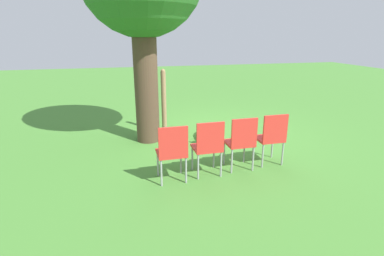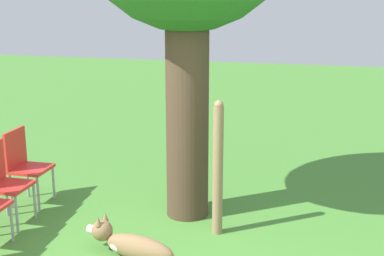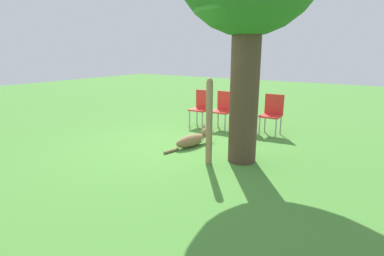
% 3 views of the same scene
% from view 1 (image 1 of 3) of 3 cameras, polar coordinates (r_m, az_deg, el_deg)
% --- Properties ---
extents(ground_plane, '(30.00, 30.00, 0.00)m').
position_cam_1_polar(ground_plane, '(6.85, 2.94, -1.26)').
color(ground_plane, '#478433').
extents(dog, '(1.28, 0.42, 0.39)m').
position_cam_1_polar(dog, '(6.48, 2.34, -1.06)').
color(dog, olive).
rests_on(dog, ground_plane).
extents(fence_post, '(0.11, 0.11, 1.47)m').
position_cam_1_polar(fence_post, '(6.83, -5.39, 5.07)').
color(fence_post, '#937551').
rests_on(fence_post, ground_plane).
extents(red_chair_0, '(0.43, 0.45, 0.93)m').
position_cam_1_polar(red_chair_0, '(5.32, 14.89, -1.41)').
color(red_chair_0, red).
rests_on(red_chair_0, ground_plane).
extents(red_chair_1, '(0.43, 0.45, 0.93)m').
position_cam_1_polar(red_chair_1, '(5.00, 9.35, -2.26)').
color(red_chair_1, red).
rests_on(red_chair_1, ground_plane).
extents(red_chair_2, '(0.43, 0.45, 0.93)m').
position_cam_1_polar(red_chair_2, '(4.73, 3.11, -3.19)').
color(red_chair_2, red).
rests_on(red_chair_2, ground_plane).
extents(red_chair_3, '(0.43, 0.45, 0.93)m').
position_cam_1_polar(red_chair_3, '(4.53, -3.80, -4.17)').
color(red_chair_3, red).
rests_on(red_chair_3, ground_plane).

